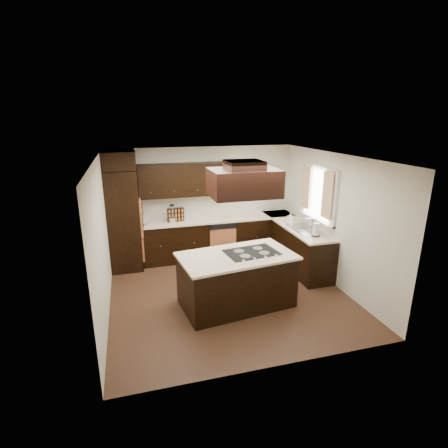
{
  "coord_description": "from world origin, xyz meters",
  "views": [
    {
      "loc": [
        -1.62,
        -5.6,
        3.14
      ],
      "look_at": [
        0.1,
        0.6,
        1.15
      ],
      "focal_mm": 28.0,
      "sensor_mm": 36.0,
      "label": 1
    }
  ],
  "objects_px": {
    "oven_column": "(124,220)",
    "spice_rack": "(176,215)",
    "island": "(236,281)",
    "range_hood": "(244,183)"
  },
  "relations": [
    {
      "from": "island",
      "to": "range_hood",
      "type": "distance_m",
      "value": 1.73
    },
    {
      "from": "range_hood",
      "to": "oven_column",
      "type": "bearing_deg",
      "value": 129.74
    },
    {
      "from": "island",
      "to": "range_hood",
      "type": "bearing_deg",
      "value": -67.73
    },
    {
      "from": "spice_rack",
      "to": "range_hood",
      "type": "bearing_deg",
      "value": -78.5
    },
    {
      "from": "oven_column",
      "to": "island",
      "type": "relative_size",
      "value": 1.15
    },
    {
      "from": "island",
      "to": "range_hood",
      "type": "height_order",
      "value": "range_hood"
    },
    {
      "from": "island",
      "to": "oven_column",
      "type": "bearing_deg",
      "value": 122.75
    },
    {
      "from": "oven_column",
      "to": "range_hood",
      "type": "distance_m",
      "value": 3.13
    },
    {
      "from": "oven_column",
      "to": "range_hood",
      "type": "height_order",
      "value": "range_hood"
    },
    {
      "from": "oven_column",
      "to": "spice_rack",
      "type": "bearing_deg",
      "value": 4.82
    }
  ]
}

